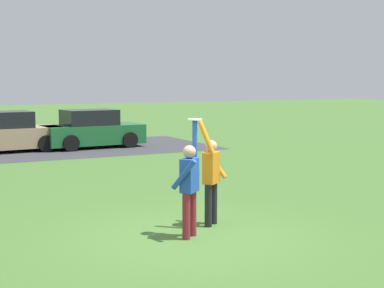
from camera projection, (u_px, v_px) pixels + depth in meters
name	position (u px, v px, depth m)	size (l,w,h in m)	color
ground_plane	(191.00, 236.00, 10.28)	(120.00, 120.00, 0.00)	#426B2D
person_catcher	(189.00, 183.00, 10.09)	(0.57, 0.55, 2.08)	maroon
person_defender	(211.00, 175.00, 10.96)	(0.65, 0.64, 2.05)	black
frisbee_disc	(195.00, 119.00, 10.17)	(0.26, 0.26, 0.02)	white
parked_car_tan	(6.00, 133.00, 22.54)	(4.19, 2.20, 1.59)	tan
parked_car_green	(92.00, 130.00, 23.98)	(4.19, 2.20, 1.59)	#1E6633
parking_strip	(10.00, 152.00, 22.49)	(16.41, 6.40, 0.01)	#38383D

